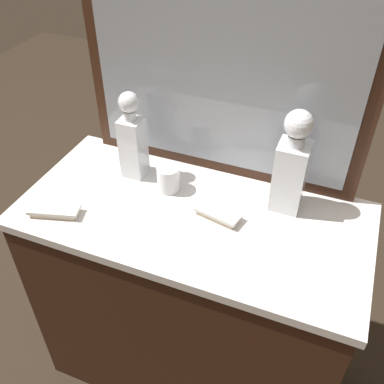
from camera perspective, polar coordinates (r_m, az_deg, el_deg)
ground_plane at (r=1.97m, az=-0.00°, el=-21.11°), size 6.00×6.00×0.00m
dresser at (r=1.61m, az=-0.00°, el=-13.77°), size 1.04×0.51×0.84m
dresser_mirror at (r=1.29m, az=4.09°, el=16.50°), size 0.88×0.03×0.75m
crystal_decanter_front at (r=1.28m, az=12.72°, el=2.73°), size 0.09×0.09×0.32m
crystal_decanter_right at (r=1.40m, az=-7.71°, el=6.30°), size 0.07×0.07×0.29m
crystal_tumbler_rear at (r=1.37m, az=-3.08°, el=1.65°), size 0.07×0.07×0.08m
silver_brush_front at (r=1.28m, az=3.45°, el=-2.86°), size 0.14×0.08×0.02m
silver_brush_right at (r=1.35m, az=-17.48°, el=-2.35°), size 0.16×0.10×0.02m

